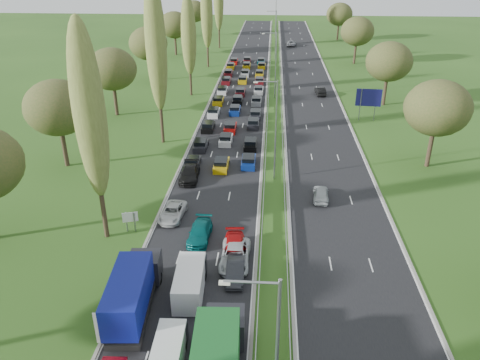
# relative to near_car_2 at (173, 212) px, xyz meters

# --- Properties ---
(ground) EXTENTS (260.00, 260.00, 0.00)m
(ground) POSITION_rel_near_car_2_xyz_m (10.36, 47.14, -0.67)
(ground) COLOR #274917
(ground) RESTS_ON ground
(near_carriageway) EXTENTS (10.50, 215.00, 0.04)m
(near_carriageway) POSITION_rel_near_car_2_xyz_m (3.61, 49.64, -0.67)
(near_carriageway) COLOR black
(near_carriageway) RESTS_ON ground
(far_carriageway) EXTENTS (10.50, 215.00, 0.04)m
(far_carriageway) POSITION_rel_near_car_2_xyz_m (17.11, 49.64, -0.67)
(far_carriageway) COLOR black
(far_carriageway) RESTS_ON ground
(central_reservation) EXTENTS (2.36, 215.00, 0.32)m
(central_reservation) POSITION_rel_near_car_2_xyz_m (10.36, 49.64, -0.12)
(central_reservation) COLOR gray
(central_reservation) RESTS_ON ground
(lamp_columns) EXTENTS (0.18, 140.18, 12.00)m
(lamp_columns) POSITION_rel_near_car_2_xyz_m (10.36, 45.14, 5.33)
(lamp_columns) COLOR gray
(lamp_columns) RESTS_ON ground
(poplar_row) EXTENTS (2.80, 127.80, 22.44)m
(poplar_row) POSITION_rel_near_car_2_xyz_m (-5.64, 35.31, 11.71)
(poplar_row) COLOR #2D2116
(poplar_row) RESTS_ON ground
(woodland_left) EXTENTS (8.00, 166.00, 11.10)m
(woodland_left) POSITION_rel_near_car_2_xyz_m (-16.14, 29.76, 7.01)
(woodland_left) COLOR #2D2116
(woodland_left) RESTS_ON ground
(woodland_right) EXTENTS (8.00, 153.00, 11.10)m
(woodland_right) POSITION_rel_near_car_2_xyz_m (29.86, 33.81, 7.01)
(woodland_right) COLOR #2D2116
(woodland_right) RESTS_ON ground
(traffic_queue_fill) EXTENTS (9.02, 68.22, 0.80)m
(traffic_queue_fill) POSITION_rel_near_car_2_xyz_m (3.62, 44.73, -0.23)
(traffic_queue_fill) COLOR black
(traffic_queue_fill) RESTS_ON ground
(near_car_2) EXTENTS (2.49, 4.84, 1.31)m
(near_car_2) POSITION_rel_near_car_2_xyz_m (0.00, 0.00, 0.00)
(near_car_2) COLOR silver
(near_car_2) RESTS_ON near_carriageway
(near_car_3) EXTENTS (2.40, 5.42, 1.55)m
(near_car_3) POSITION_rel_near_car_2_xyz_m (0.21, 9.20, 0.12)
(near_car_3) COLOR black
(near_car_3) RESTS_ON near_carriageway
(near_car_7) EXTENTS (2.14, 4.89, 1.40)m
(near_car_7) POSITION_rel_near_car_2_xyz_m (3.37, -3.69, 0.05)
(near_car_7) COLOR #055555
(near_car_7) RESTS_ON near_carriageway
(near_car_9) EXTENTS (1.59, 4.36, 1.43)m
(near_car_9) POSITION_rel_near_car_2_xyz_m (7.18, -9.29, 0.06)
(near_car_9) COLOR #212327
(near_car_9) RESTS_ON near_carriageway
(near_car_10) EXTENTS (2.54, 5.45, 1.51)m
(near_car_10) POSITION_rel_near_car_2_xyz_m (6.99, -7.33, 0.10)
(near_car_10) COLOR #B3BABD
(near_car_10) RESTS_ON near_carriageway
(near_car_11) EXTENTS (2.47, 5.24, 1.48)m
(near_car_11) POSITION_rel_near_car_2_xyz_m (6.89, -6.20, 0.08)
(near_car_11) COLOR #AF0A0C
(near_car_11) RESTS_ON near_carriageway
(far_car_0) EXTENTS (1.94, 4.22, 1.40)m
(far_car_0) POSITION_rel_near_car_2_xyz_m (15.51, 5.09, 0.05)
(far_car_0) COLOR #A8AFB2
(far_car_0) RESTS_ON far_carriageway
(far_car_1) EXTENTS (1.95, 4.70, 1.51)m
(far_car_1) POSITION_rel_near_car_2_xyz_m (19.08, 47.93, 0.10)
(far_car_1) COLOR black
(far_car_1) RESTS_ON far_carriageway
(far_car_2) EXTENTS (2.97, 5.79, 1.56)m
(far_car_2) POSITION_rel_near_car_2_xyz_m (15.15, 100.82, 0.13)
(far_car_2) COLOR gray
(far_car_2) RESTS_ON far_carriageway
(blue_lorry) EXTENTS (2.52, 9.06, 3.83)m
(blue_lorry) POSITION_rel_near_car_2_xyz_m (-0.08, -14.08, 1.31)
(blue_lorry) COLOR black
(blue_lorry) RESTS_ON near_carriageway
(white_van_front) EXTENTS (1.87, 4.77, 1.92)m
(white_van_front) POSITION_rel_near_car_2_xyz_m (3.54, -18.78, 0.31)
(white_van_front) COLOR silver
(white_van_front) RESTS_ON near_carriageway
(white_van_rear) EXTENTS (2.15, 5.48, 2.20)m
(white_van_rear) POSITION_rel_near_car_2_xyz_m (3.73, -11.47, 0.46)
(white_van_rear) COLOR silver
(white_van_rear) RESTS_ON near_carriageway
(info_sign) EXTENTS (1.47, 0.51, 2.10)m
(info_sign) POSITION_rel_near_car_2_xyz_m (-3.54, -2.81, 0.70)
(info_sign) COLOR gray
(info_sign) RESTS_ON ground
(direction_sign) EXTENTS (3.99, 0.43, 5.20)m
(direction_sign) POSITION_rel_near_car_2_xyz_m (25.26, 33.06, 2.90)
(direction_sign) COLOR gray
(direction_sign) RESTS_ON ground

